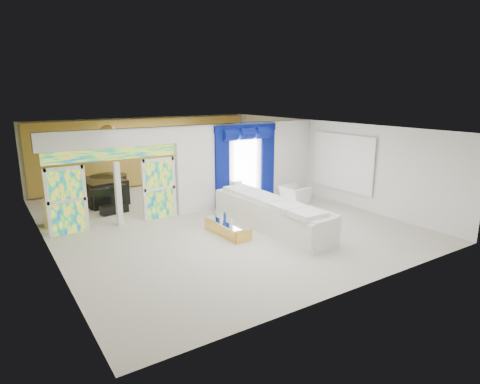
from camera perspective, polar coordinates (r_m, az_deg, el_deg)
floor at (r=13.51m, az=-3.86°, el=-3.68°), size 12.00×12.00×0.00m
dividing_wall at (r=15.09m, az=1.32°, el=4.07°), size 5.70×0.18×3.00m
dividing_header at (r=12.80m, az=-17.61°, el=7.21°), size 4.30×0.18×0.55m
stained_panel_left at (r=12.79m, az=-23.17°, el=-1.14°), size 0.95×0.04×2.00m
stained_panel_right at (r=13.53m, az=-11.28°, el=0.50°), size 0.95×0.04×2.00m
stained_transom at (r=12.86m, az=-17.45°, el=5.11°), size 4.00×0.05×0.35m
window_pane at (r=14.88m, az=0.74°, el=3.74°), size 1.00×0.02×2.30m
blue_drape_left at (r=14.34m, az=-2.52°, el=3.14°), size 0.55×0.10×2.80m
blue_drape_right at (r=15.44m, az=3.89°, el=3.89°), size 0.55×0.10×2.80m
blue_pelmet at (r=14.68m, az=0.82°, el=8.99°), size 2.60×0.12×0.25m
wall_mirror at (r=15.40m, az=14.23°, el=4.04°), size 0.04×2.70×1.90m
gold_curtains at (r=18.45m, az=-13.00°, el=5.51°), size 9.70×0.12×2.90m
white_sofa at (r=12.34m, az=4.33°, el=-3.30°), size 1.27×4.59×0.86m
coffee_table at (r=11.92m, az=-1.76°, el=-5.14°), size 0.66×1.68×0.37m
console_table at (r=14.95m, az=0.55°, el=-1.18°), size 1.14×0.47×0.37m
table_lamp at (r=14.67m, az=-0.43°, el=0.44°), size 0.36×0.36×0.58m
armchair at (r=15.38m, az=7.67°, el=-0.36°), size 0.87×0.99×0.64m
grand_piano at (r=16.06m, az=-18.94°, el=0.12°), size 1.69×2.03×0.92m
piano_bench at (r=14.63m, az=-17.25°, el=-2.29°), size 0.97×0.52×0.31m
tv_console at (r=13.98m, az=-24.75°, el=-2.58°), size 0.65×0.60×0.83m
chandelier at (r=15.25m, az=-18.09°, el=7.86°), size 0.60×0.60×0.60m
decanters at (r=11.84m, az=-2.06°, el=-3.88°), size 0.17×0.74×0.26m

